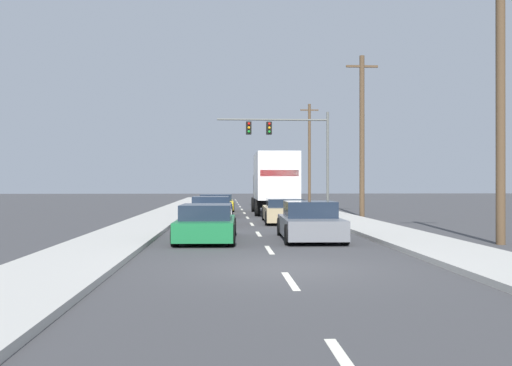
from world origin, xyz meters
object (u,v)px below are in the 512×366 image
Objects in this scene: box_truck at (274,180)px; car_tan at (283,211)px; utility_pole_near at (500,104)px; car_white at (211,212)px; car_green at (207,224)px; utility_pole_far at (309,152)px; car_yellow at (220,203)px; utility_pole_mid at (362,134)px; traffic_signal_mast at (283,137)px; car_navy at (215,206)px; car_gray at (310,223)px.

box_truck is 7.61m from car_tan.
box_truck is 18.31m from utility_pole_near.
car_white reaches higher than car_green.
utility_pole_far is (5.56, 28.00, 4.48)m from car_tan.
car_yellow is 23.84m from utility_pole_near.
traffic_signal_mast is at bearing 106.06° from utility_pole_mid.
car_navy is 13.92m from car_green.
utility_pole_near reaches higher than car_gray.
car_yellow is 0.91× the size of car_tan.
car_tan is at bearing 90.27° from car_gray.
utility_pole_mid is at bearing -73.94° from traffic_signal_mast.
car_tan is at bearing -138.27° from utility_pole_mid.
traffic_signal_mast reaches higher than car_green.
car_yellow is 0.97× the size of car_white.
car_yellow is at bearing 104.65° from car_tan.
utility_pole_far is (8.94, 36.27, 4.46)m from car_green.
traffic_signal_mast is at bearing 38.24° from car_yellow.
car_tan is 0.56× the size of utility_pole_near.
car_navy is 24.45m from utility_pole_far.
car_yellow is at bearing 98.94° from car_gray.
car_navy is at bearing -91.84° from car_yellow.
car_tan is (-0.25, -7.45, -1.56)m from box_truck.
car_white is at bearing 90.30° from car_green.
utility_pole_mid is at bearing 34.53° from car_white.
car_navy is 0.51× the size of utility_pole_mid.
utility_pole_near is (8.97, -15.56, 3.73)m from car_navy.
car_white is at bearing -112.59° from box_truck.
car_yellow is 12.34m from car_tan.
car_yellow is at bearing 88.16° from car_navy.
car_green is 0.48× the size of utility_pole_far.
utility_pole_far is at bearing 75.50° from box_truck.
car_navy is 9.29m from utility_pole_mid.
car_tan is 16.54m from traffic_signal_mast.
utility_pole_far reaches higher than car_tan.
car_navy is 0.59× the size of box_truck.
car_green is 15.69m from utility_pole_mid.
car_green is at bearing -102.98° from box_truck.
car_yellow is 18.80m from utility_pole_far.
car_white is 3.67m from car_tan.
car_green is 3.42m from car_gray.
utility_pole_near reaches higher than car_yellow.
car_gray is 14.06m from utility_pole_mid.
utility_pole_mid is at bearing -33.20° from box_truck.
car_gray reaches higher than car_yellow.
utility_pole_mid is at bearing -43.18° from car_yellow.
car_yellow is 0.48× the size of utility_pole_mid.
utility_pole_far is (3.90, 12.29, -0.44)m from traffic_signal_mast.
car_navy is 0.97× the size of car_tan.
car_tan reaches higher than car_yellow.
car_yellow is 0.44× the size of utility_pole_far.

